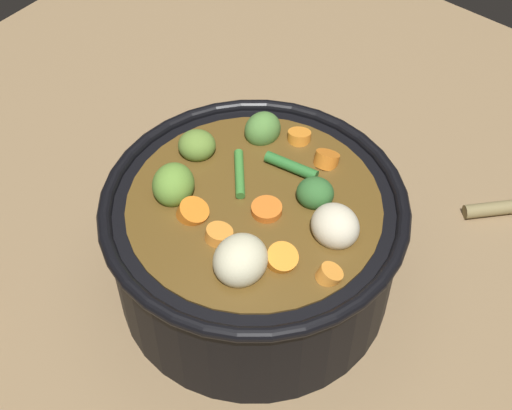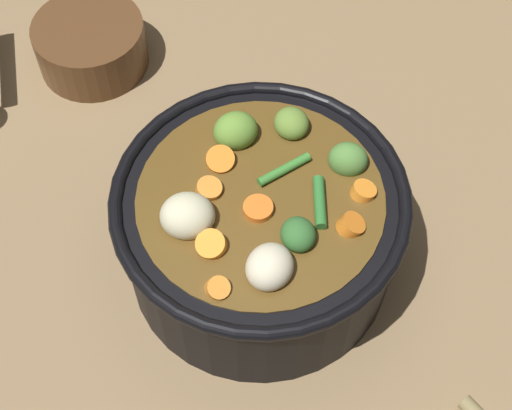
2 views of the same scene
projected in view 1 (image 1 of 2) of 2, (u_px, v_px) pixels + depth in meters
The scene contains 2 objects.
ground_plane at pixel (254, 282), 0.75m from camera, with size 1.10×1.10×0.00m, color #8C704C.
cooking_pot at pixel (254, 241), 0.70m from camera, with size 0.28×0.28×0.15m.
Camera 1 is at (-0.33, -0.27, 0.62)m, focal length 52.67 mm.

